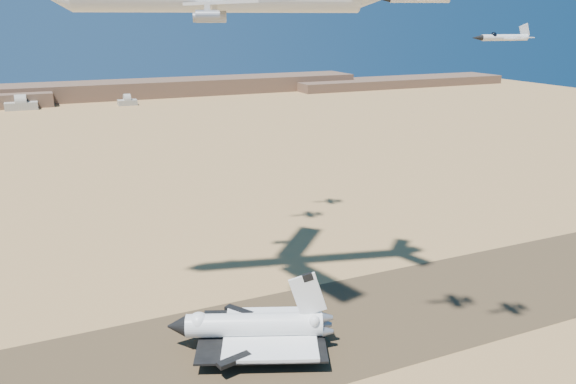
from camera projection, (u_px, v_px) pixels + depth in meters
name	position (u px, v px, depth m)	size (l,w,h in m)	color
ground	(248.00, 346.00, 150.60)	(1200.00, 1200.00, 0.00)	#A27848
runway	(248.00, 346.00, 150.59)	(600.00, 50.00, 0.06)	#4B3725
ridgeline	(143.00, 91.00, 634.74)	(960.00, 90.00, 18.00)	brown
hangars	(17.00, 106.00, 542.75)	(200.50, 29.50, 30.00)	#9D988B
shuttle	(253.00, 328.00, 148.70)	(44.45, 36.99, 21.62)	white
crew_a	(291.00, 354.00, 145.44)	(0.62, 0.41, 1.70)	orange
crew_b	(309.00, 356.00, 144.56)	(0.90, 0.52, 1.85)	orange
crew_c	(295.00, 350.00, 147.15)	(1.11, 0.57, 1.90)	orange
chase_jet_b	(503.00, 37.00, 117.51)	(14.24, 7.78, 3.55)	silver
chase_jet_f	(277.00, 8.00, 214.01)	(14.96, 8.69, 3.81)	silver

